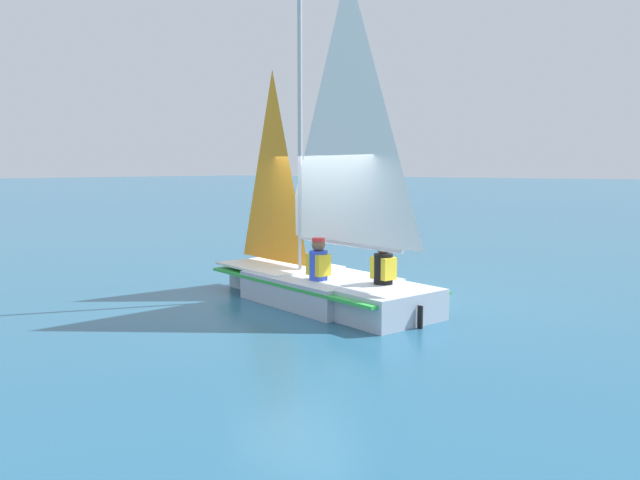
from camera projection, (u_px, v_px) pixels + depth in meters
The scene contains 4 objects.
ground_plane at pixel (320, 302), 10.70m from camera, with size 260.00×260.00×0.00m, color #235675.
sailboat_main at pixel (322, 259), 10.57m from camera, with size 4.64×2.71×5.52m.
sailor_helm at pixel (318, 270), 10.15m from camera, with size 0.39×0.36×1.16m.
sailor_crew at pixel (383, 274), 9.80m from camera, with size 0.39×0.36×1.16m.
Camera 1 is at (6.26, -8.43, 2.29)m, focal length 35.00 mm.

